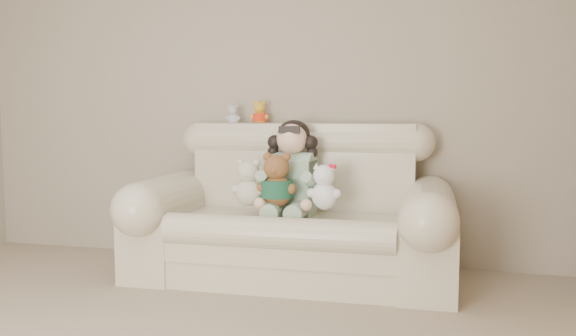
# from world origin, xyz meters

# --- Properties ---
(wall_back) EXTENTS (4.50, 0.00, 4.50)m
(wall_back) POSITION_xyz_m (0.00, 2.50, 1.30)
(wall_back) COLOR gray
(wall_back) RESTS_ON ground
(sofa) EXTENTS (2.10, 0.95, 1.03)m
(sofa) POSITION_xyz_m (0.37, 2.00, 0.52)
(sofa) COLOR beige
(sofa) RESTS_ON floor
(seated_child) EXTENTS (0.46, 0.53, 0.65)m
(seated_child) POSITION_xyz_m (0.36, 2.08, 0.74)
(seated_child) COLOR #34713E
(seated_child) RESTS_ON sofa
(brown_teddy) EXTENTS (0.32, 0.29, 0.41)m
(brown_teddy) POSITION_xyz_m (0.31, 1.88, 0.71)
(brown_teddy) COLOR brown
(brown_teddy) RESTS_ON sofa
(white_cat) EXTENTS (0.27, 0.24, 0.34)m
(white_cat) POSITION_xyz_m (0.62, 1.87, 0.67)
(white_cat) COLOR white
(white_cat) RESTS_ON sofa
(cream_teddy) EXTENTS (0.24, 0.18, 0.36)m
(cream_teddy) POSITION_xyz_m (0.12, 1.88, 0.68)
(cream_teddy) COLOR beige
(cream_teddy) RESTS_ON sofa
(yellow_mini_bear) EXTENTS (0.16, 0.14, 0.21)m
(yellow_mini_bear) POSITION_xyz_m (0.04, 2.39, 1.11)
(yellow_mini_bear) COLOR gold
(yellow_mini_bear) RESTS_ON sofa
(grey_mini_plush) EXTENTS (0.13, 0.11, 0.18)m
(grey_mini_plush) POSITION_xyz_m (-0.15, 2.35, 1.10)
(grey_mini_plush) COLOR silver
(grey_mini_plush) RESTS_ON sofa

